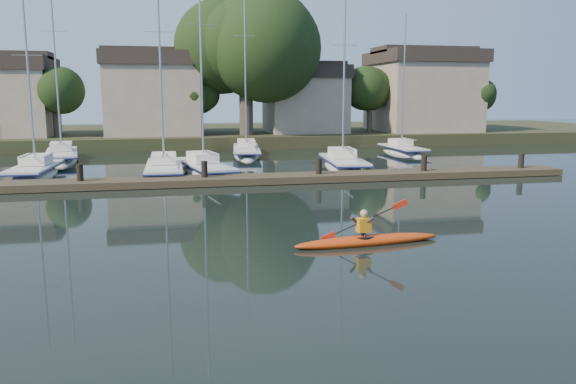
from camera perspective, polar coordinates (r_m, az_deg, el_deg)
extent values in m
plane|color=black|center=(15.88, 5.73, -6.69)|extent=(160.00, 160.00, 0.00)
ellipsoid|color=#C73B0F|center=(17.37, 8.14, -4.93)|extent=(4.80, 1.06, 0.36)
cylinder|color=black|center=(17.27, 7.67, -4.60)|extent=(0.77, 0.77, 0.10)
imported|color=#282326|center=(17.18, 7.70, -3.38)|extent=(0.28, 0.40, 1.03)
cube|color=orange|center=(17.18, 7.70, -3.34)|extent=(0.43, 0.33, 0.42)
sphere|color=tan|center=(17.10, 7.73, -2.16)|extent=(0.23, 0.23, 0.23)
cube|color=#473C29|center=(29.19, -2.58, 1.35)|extent=(34.00, 2.00, 0.35)
cylinder|color=black|center=(29.13, -20.33, 0.92)|extent=(0.32, 0.32, 1.80)
cylinder|color=black|center=(28.85, -8.47, 1.35)|extent=(0.32, 0.32, 1.80)
cylinder|color=black|center=(29.80, 3.12, 1.72)|extent=(0.32, 0.32, 1.80)
cylinder|color=black|center=(31.88, 13.61, 1.98)|extent=(0.32, 0.32, 1.80)
cylinder|color=black|center=(34.87, 22.55, 2.16)|extent=(0.32, 0.32, 1.80)
ellipsoid|color=silver|center=(34.59, -24.26, 0.91)|extent=(2.34, 7.40, 1.85)
cube|color=silver|center=(34.48, -24.36, 2.35)|extent=(2.19, 6.08, 0.14)
cube|color=navy|center=(34.49, -24.35, 2.23)|extent=(2.27, 6.22, 0.08)
cube|color=silver|center=(34.86, -24.22, 3.04)|extent=(1.45, 2.10, 0.54)
cylinder|color=#9EA0A5|center=(34.48, -24.86, 10.55)|extent=(0.12, 0.12, 9.76)
cylinder|color=#9EA0A5|center=(33.34, -24.93, 3.44)|extent=(0.19, 2.78, 0.08)
cylinder|color=#9EA0A5|center=(34.53, -25.00, 12.48)|extent=(1.56, 0.09, 0.03)
ellipsoid|color=silver|center=(32.87, -12.42, 1.12)|extent=(2.13, 8.40, 1.87)
cube|color=silver|center=(32.75, -12.48, 2.66)|extent=(2.02, 6.89, 0.14)
cube|color=navy|center=(32.76, -12.47, 2.52)|extent=(2.10, 7.06, 0.08)
cube|color=silver|center=(33.21, -12.49, 3.39)|extent=(1.40, 2.36, 0.54)
cylinder|color=#9EA0A5|center=(32.82, -12.87, 13.11)|extent=(0.12, 0.12, 11.84)
cylinder|color=#9EA0A5|center=(31.41, -12.56, 3.81)|extent=(0.10, 3.19, 0.08)
cylinder|color=#9EA0A5|center=(32.94, -12.97, 15.57)|extent=(1.58, 0.04, 0.03)
ellipsoid|color=silver|center=(33.17, -8.41, 1.34)|extent=(3.73, 8.98, 1.85)
cube|color=silver|center=(33.05, -8.45, 2.84)|extent=(3.33, 7.42, 0.14)
cube|color=navy|center=(33.06, -8.44, 2.70)|extent=(3.44, 7.60, 0.08)
cube|color=silver|center=(33.52, -8.69, 3.54)|extent=(1.82, 2.67, 0.53)
cylinder|color=#9EA0A5|center=(33.16, -8.85, 13.87)|extent=(0.12, 0.12, 12.64)
cylinder|color=#9EA0A5|center=(31.71, -7.87, 3.97)|extent=(0.73, 3.27, 0.08)
cylinder|color=#9EA0A5|center=(33.30, -8.92, 16.48)|extent=(1.53, 0.34, 0.03)
ellipsoid|color=silver|center=(35.23, 5.63, 1.87)|extent=(2.90, 8.23, 1.91)
cube|color=silver|center=(35.11, 5.65, 3.33)|extent=(2.66, 6.78, 0.14)
cube|color=navy|center=(35.12, 5.65, 3.20)|extent=(2.76, 6.95, 0.08)
cube|color=silver|center=(35.54, 5.50, 4.02)|extent=(1.63, 2.39, 0.55)
cylinder|color=#9EA0A5|center=(35.17, 5.73, 12.47)|extent=(0.12, 0.12, 11.08)
cylinder|color=#9EA0A5|center=(33.85, 6.10, 4.46)|extent=(0.38, 3.06, 0.08)
cylinder|color=#9EA0A5|center=(35.25, 5.77, 14.63)|extent=(1.61, 0.19, 0.03)
ellipsoid|color=silver|center=(42.38, -21.94, 2.54)|extent=(3.46, 9.32, 1.92)
cube|color=silver|center=(42.29, -22.02, 3.77)|extent=(3.11, 7.69, 0.14)
cube|color=navy|center=(42.29, -22.02, 3.66)|extent=(3.22, 7.88, 0.08)
cube|color=silver|center=(42.80, -22.04, 4.33)|extent=(1.78, 2.73, 0.56)
cylinder|color=#9EA0A5|center=(42.46, -22.60, 12.72)|extent=(0.12, 0.12, 13.15)
cylinder|color=#9EA0A5|center=(40.86, -22.14, 4.71)|extent=(0.60, 3.43, 0.08)
cylinder|color=#9EA0A5|center=(42.59, -22.75, 14.84)|extent=(1.61, 0.27, 0.03)
ellipsoid|color=silver|center=(42.75, -4.24, 3.32)|extent=(3.05, 9.64, 1.80)
cube|color=silver|center=(42.66, -4.26, 4.45)|extent=(2.76, 7.93, 0.13)
cube|color=navy|center=(42.67, -4.26, 4.35)|extent=(2.86, 8.13, 0.08)
cube|color=silver|center=(43.20, -4.28, 4.99)|extent=(1.62, 2.79, 0.52)
cylinder|color=#9EA0A5|center=(42.85, -4.38, 13.42)|extent=(0.11, 0.11, 13.26)
cylinder|color=#9EA0A5|center=(41.18, -4.23, 5.32)|extent=(0.48, 3.59, 0.08)
cylinder|color=#9EA0A5|center=(42.98, -4.41, 15.54)|extent=(1.51, 0.20, 0.03)
ellipsoid|color=silver|center=(44.77, 11.52, 3.46)|extent=(1.92, 7.30, 1.73)
cube|color=silver|center=(44.69, 11.56, 4.50)|extent=(1.83, 5.98, 0.13)
cube|color=navy|center=(44.70, 11.56, 4.41)|extent=(1.90, 6.13, 0.07)
cube|color=silver|center=(45.06, 11.35, 4.98)|extent=(1.28, 2.04, 0.50)
cylinder|color=#9EA0A5|center=(44.72, 11.67, 11.00)|extent=(0.11, 0.11, 10.03)
cylinder|color=#9EA0A5|center=(43.63, 12.16, 5.32)|extent=(0.07, 2.77, 0.07)
cylinder|color=#9EA0A5|center=(44.77, 11.73, 12.54)|extent=(1.46, 0.03, 0.03)
cube|color=#27371B|center=(58.82, -7.36, 5.85)|extent=(90.00, 24.00, 1.00)
cube|color=tan|center=(54.17, -26.43, 8.03)|extent=(7.00, 7.00, 5.50)
cube|color=#312823|center=(54.22, -26.70, 11.56)|extent=(7.35, 7.35, 1.20)
cube|color=tan|center=(52.51, -13.53, 9.02)|extent=(8.00, 8.00, 6.00)
cube|color=#312823|center=(52.60, -13.69, 12.94)|extent=(8.40, 8.40, 1.20)
cube|color=tan|center=(54.01, 1.69, 8.77)|extent=(7.00, 7.00, 5.00)
cube|color=#312823|center=(54.04, 1.70, 12.06)|extent=(7.35, 7.35, 1.20)
cube|color=tan|center=(58.00, 13.45, 9.32)|extent=(9.00, 9.00, 6.50)
cube|color=#312823|center=(58.11, 13.61, 13.12)|extent=(9.45, 9.45, 1.20)
cylinder|color=#4E463E|center=(49.95, -4.28, 8.66)|extent=(1.20, 1.20, 5.00)
sphere|color=black|center=(50.10, -4.35, 14.39)|extent=(8.50, 8.50, 8.50)
cylinder|color=#4E463E|center=(51.39, -22.53, 6.86)|extent=(0.48, 0.48, 3.00)
sphere|color=black|center=(51.35, -22.71, 9.64)|extent=(3.40, 3.40, 3.40)
cylinder|color=#4E463E|center=(50.11, -8.91, 7.31)|extent=(0.38, 0.38, 2.80)
sphere|color=black|center=(50.06, -8.98, 9.83)|extent=(2.72, 2.72, 2.72)
cylinder|color=#4E463E|center=(54.33, 8.28, 7.73)|extent=(0.50, 0.50, 3.20)
sphere|color=black|center=(54.31, 8.35, 10.52)|extent=(3.57, 3.57, 3.57)
cylinder|color=#4E463E|center=(57.24, 18.31, 7.14)|extent=(0.41, 0.41, 2.60)
sphere|color=black|center=(57.19, 18.43, 9.29)|extent=(2.89, 2.89, 2.89)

